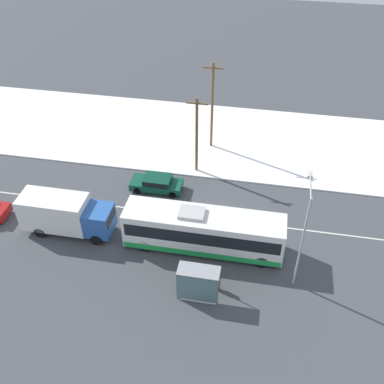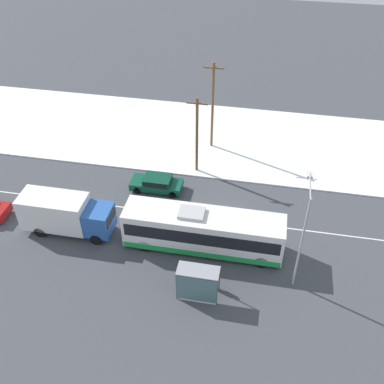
{
  "view_description": "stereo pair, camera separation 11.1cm",
  "coord_description": "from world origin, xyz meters",
  "px_view_note": "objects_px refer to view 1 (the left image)",
  "views": [
    {
      "loc": [
        2.64,
        -26.03,
        23.99
      ],
      "look_at": [
        -2.44,
        1.28,
        1.4
      ],
      "focal_mm": 42.0,
      "sensor_mm": 36.0,
      "label": 1
    },
    {
      "loc": [
        2.75,
        -26.01,
        23.99
      ],
      "look_at": [
        -2.44,
        1.28,
        1.4
      ],
      "focal_mm": 42.0,
      "sensor_mm": 36.0,
      "label": 2
    }
  ],
  "objects_px": {
    "utility_pole_snowlot": "(212,105)",
    "pedestrian_at_stop": "(210,274)",
    "sedan_car": "(157,183)",
    "bus_shelter": "(198,281)",
    "streetlamp": "(304,226)",
    "box_truck": "(65,214)",
    "utility_pole_roadside": "(197,135)",
    "city_bus": "(203,231)"
  },
  "relations": [
    {
      "from": "box_truck",
      "to": "pedestrian_at_stop",
      "type": "bearing_deg",
      "value": -15.99
    },
    {
      "from": "pedestrian_at_stop",
      "to": "utility_pole_snowlot",
      "type": "xyz_separation_m",
      "value": [
        -2.5,
        16.84,
        3.32
      ]
    },
    {
      "from": "utility_pole_roadside",
      "to": "utility_pole_snowlot",
      "type": "distance_m",
      "value": 4.3
    },
    {
      "from": "utility_pole_roadside",
      "to": "city_bus",
      "type": "bearing_deg",
      "value": -76.9
    },
    {
      "from": "pedestrian_at_stop",
      "to": "utility_pole_snowlot",
      "type": "bearing_deg",
      "value": 98.46
    },
    {
      "from": "streetlamp",
      "to": "utility_pole_roadside",
      "type": "distance_m",
      "value": 13.96
    },
    {
      "from": "utility_pole_snowlot",
      "to": "streetlamp",
      "type": "bearing_deg",
      "value": -62.02
    },
    {
      "from": "box_truck",
      "to": "utility_pole_snowlot",
      "type": "xyz_separation_m",
      "value": [
        8.97,
        13.55,
        2.74
      ]
    },
    {
      "from": "sedan_car",
      "to": "pedestrian_at_stop",
      "type": "xyz_separation_m",
      "value": [
        6.0,
        -9.36,
        0.39
      ]
    },
    {
      "from": "city_bus",
      "to": "bus_shelter",
      "type": "distance_m",
      "value": 4.63
    },
    {
      "from": "sedan_car",
      "to": "streetlamp",
      "type": "height_order",
      "value": "streetlamp"
    },
    {
      "from": "bus_shelter",
      "to": "streetlamp",
      "type": "distance_m",
      "value": 7.49
    },
    {
      "from": "city_bus",
      "to": "utility_pole_snowlot",
      "type": "bearing_deg",
      "value": 96.22
    },
    {
      "from": "city_bus",
      "to": "utility_pole_roadside",
      "type": "distance_m",
      "value": 9.7
    },
    {
      "from": "pedestrian_at_stop",
      "to": "utility_pole_roadside",
      "type": "xyz_separation_m",
      "value": [
        -3.19,
        12.64,
        2.68
      ]
    },
    {
      "from": "city_bus",
      "to": "pedestrian_at_stop",
      "type": "bearing_deg",
      "value": -73.11
    },
    {
      "from": "box_truck",
      "to": "bus_shelter",
      "type": "relative_size",
      "value": 2.55
    },
    {
      "from": "streetlamp",
      "to": "bus_shelter",
      "type": "bearing_deg",
      "value": -154.4
    },
    {
      "from": "bus_shelter",
      "to": "utility_pole_snowlot",
      "type": "relative_size",
      "value": 0.32
    },
    {
      "from": "city_bus",
      "to": "box_truck",
      "type": "height_order",
      "value": "city_bus"
    },
    {
      "from": "streetlamp",
      "to": "utility_pole_snowlot",
      "type": "xyz_separation_m",
      "value": [
        -8.01,
        15.08,
        -0.35
      ]
    },
    {
      "from": "city_bus",
      "to": "sedan_car",
      "type": "distance_m",
      "value": 7.78
    },
    {
      "from": "box_truck",
      "to": "streetlamp",
      "type": "relative_size",
      "value": 0.91
    },
    {
      "from": "streetlamp",
      "to": "utility_pole_snowlot",
      "type": "height_order",
      "value": "utility_pole_snowlot"
    },
    {
      "from": "city_bus",
      "to": "sedan_car",
      "type": "relative_size",
      "value": 2.63
    },
    {
      "from": "sedan_car",
      "to": "utility_pole_snowlot",
      "type": "distance_m",
      "value": 9.05
    },
    {
      "from": "sedan_car",
      "to": "streetlamp",
      "type": "distance_m",
      "value": 14.38
    },
    {
      "from": "streetlamp",
      "to": "utility_pole_roadside",
      "type": "xyz_separation_m",
      "value": [
        -8.69,
        10.88,
        -0.99
      ]
    },
    {
      "from": "bus_shelter",
      "to": "streetlamp",
      "type": "bearing_deg",
      "value": 25.6
    },
    {
      "from": "pedestrian_at_stop",
      "to": "bus_shelter",
      "type": "height_order",
      "value": "bus_shelter"
    },
    {
      "from": "pedestrian_at_stop",
      "to": "streetlamp",
      "type": "bearing_deg",
      "value": 17.72
    },
    {
      "from": "pedestrian_at_stop",
      "to": "streetlamp",
      "type": "distance_m",
      "value": 6.85
    },
    {
      "from": "box_truck",
      "to": "utility_pole_snowlot",
      "type": "height_order",
      "value": "utility_pole_snowlot"
    },
    {
      "from": "streetlamp",
      "to": "sedan_car",
      "type": "bearing_deg",
      "value": 146.54
    },
    {
      "from": "sedan_car",
      "to": "utility_pole_snowlot",
      "type": "height_order",
      "value": "utility_pole_snowlot"
    },
    {
      "from": "box_truck",
      "to": "streetlamp",
      "type": "distance_m",
      "value": 17.33
    },
    {
      "from": "utility_pole_roadside",
      "to": "utility_pole_snowlot",
      "type": "xyz_separation_m",
      "value": [
        0.68,
        4.2,
        0.64
      ]
    },
    {
      "from": "sedan_car",
      "to": "streetlamp",
      "type": "xyz_separation_m",
      "value": [
        11.51,
        -7.6,
        4.06
      ]
    },
    {
      "from": "box_truck",
      "to": "streetlamp",
      "type": "height_order",
      "value": "streetlamp"
    },
    {
      "from": "utility_pole_snowlot",
      "to": "bus_shelter",
      "type": "bearing_deg",
      "value": -84.09
    },
    {
      "from": "box_truck",
      "to": "utility_pole_roadside",
      "type": "height_order",
      "value": "utility_pole_roadside"
    },
    {
      "from": "utility_pole_snowlot",
      "to": "pedestrian_at_stop",
      "type": "bearing_deg",
      "value": -81.54
    }
  ]
}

